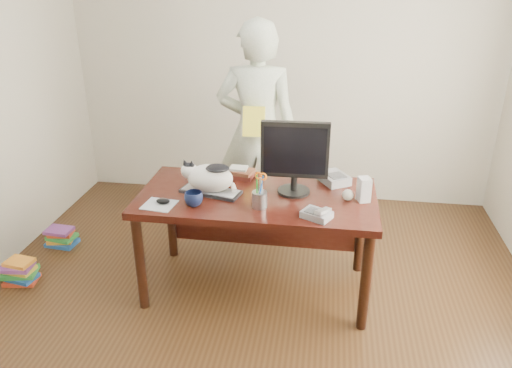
% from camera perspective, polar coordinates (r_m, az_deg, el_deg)
% --- Properties ---
extents(room, '(4.50, 4.50, 4.50)m').
position_cam_1_polar(room, '(2.60, -1.80, 5.20)').
color(room, black).
rests_on(room, ground).
extents(desk, '(1.60, 0.80, 0.75)m').
position_cam_1_polar(desk, '(3.51, 0.31, -2.85)').
color(desk, black).
rests_on(desk, ground).
extents(keyboard, '(0.44, 0.25, 0.02)m').
position_cam_1_polar(keyboard, '(3.41, -5.20, -0.84)').
color(keyboard, black).
rests_on(keyboard, desk).
extents(cat, '(0.41, 0.26, 0.23)m').
position_cam_1_polar(cat, '(3.37, -5.48, 0.84)').
color(cat, white).
rests_on(cat, keyboard).
extents(monitor, '(0.45, 0.22, 0.51)m').
position_cam_1_polar(monitor, '(3.29, 4.46, 3.43)').
color(monitor, black).
rests_on(monitor, desk).
extents(pen_cup, '(0.12, 0.12, 0.25)m').
position_cam_1_polar(pen_cup, '(3.17, 0.41, -1.57)').
color(pen_cup, gray).
rests_on(pen_cup, desk).
extents(mousepad, '(0.22, 0.20, 0.00)m').
position_cam_1_polar(mousepad, '(3.29, -11.00, -2.34)').
color(mousepad, '#A5ABB1').
rests_on(mousepad, desk).
extents(mouse, '(0.10, 0.07, 0.04)m').
position_cam_1_polar(mouse, '(3.29, -10.59, -1.92)').
color(mouse, black).
rests_on(mouse, mousepad).
extents(coffee_mug, '(0.16, 0.16, 0.09)m').
position_cam_1_polar(coffee_mug, '(3.23, -7.13, -1.69)').
color(coffee_mug, '#0C1433').
rests_on(coffee_mug, desk).
extents(phone, '(0.21, 0.19, 0.08)m').
position_cam_1_polar(phone, '(3.08, 7.02, -3.43)').
color(phone, slate).
rests_on(phone, desk).
extents(speaker, '(0.09, 0.10, 0.16)m').
position_cam_1_polar(speaker, '(3.33, 12.24, -0.61)').
color(speaker, '#A6A6A8').
rests_on(speaker, desk).
extents(baseball, '(0.07, 0.07, 0.07)m').
position_cam_1_polar(baseball, '(3.34, 10.46, -1.23)').
color(baseball, beige).
rests_on(baseball, desk).
extents(book_stack, '(0.22, 0.18, 0.07)m').
position_cam_1_polar(book_stack, '(3.64, -1.83, 1.29)').
color(book_stack, '#4A1813').
rests_on(book_stack, desk).
extents(calculator, '(0.26, 0.27, 0.07)m').
position_cam_1_polar(calculator, '(3.59, 8.88, 0.67)').
color(calculator, slate).
rests_on(calculator, desk).
extents(person, '(0.68, 0.47, 1.82)m').
position_cam_1_polar(person, '(4.13, 0.12, 5.97)').
color(person, white).
rests_on(person, ground).
extents(held_book, '(0.18, 0.11, 0.24)m').
position_cam_1_polar(held_book, '(3.92, -0.24, 7.16)').
color(held_book, yellow).
rests_on(held_book, person).
extents(book_pile_a, '(0.27, 0.22, 0.18)m').
position_cam_1_polar(book_pile_a, '(4.14, -25.37, -9.05)').
color(book_pile_a, red).
rests_on(book_pile_a, ground).
extents(book_pile_b, '(0.26, 0.20, 0.15)m').
position_cam_1_polar(book_pile_b, '(4.53, -21.37, -5.66)').
color(book_pile_b, '#184A95').
rests_on(book_pile_b, ground).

